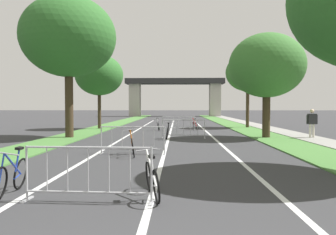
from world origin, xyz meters
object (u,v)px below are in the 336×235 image
object	(u,v)px
tree_right_cypress_far	(267,66)
bicycle_silver_2	(158,125)
tree_left_pine_near	(99,75)
crowd_barrier_third	(183,129)
bicycle_blue_0	(11,177)
crowd_barrier_fourth	(179,123)
bicycle_red_4	(195,125)
bicycle_orange_3	(132,145)
pedestrian_in_red_jacket	(312,121)
tree_right_oak_near	(248,73)
crowd_barrier_second	(133,140)
bicycle_black_1	(167,132)
bicycle_white_5	(152,179)
tree_left_oak_mid	(68,37)
crowd_barrier_nearest	(88,174)

from	to	relation	value
tree_right_cypress_far	bicycle_silver_2	world-z (taller)	tree_right_cypress_far
tree_left_pine_near	tree_right_cypress_far	world-z (taller)	tree_right_cypress_far
crowd_barrier_third	bicycle_blue_0	size ratio (longest dim) A/B	1.44
crowd_barrier_fourth	bicycle_blue_0	distance (m)	18.98
crowd_barrier_third	bicycle_silver_2	size ratio (longest dim) A/B	1.46
crowd_barrier_fourth	bicycle_silver_2	world-z (taller)	crowd_barrier_fourth
crowd_barrier_third	bicycle_red_4	size ratio (longest dim) A/B	1.44
tree_right_cypress_far	bicycle_blue_0	distance (m)	15.52
tree_left_pine_near	bicycle_orange_3	size ratio (longest dim) A/B	3.43
tree_right_cypress_far	pedestrian_in_red_jacket	bearing A→B (deg)	-10.66
tree_right_oak_near	crowd_barrier_second	bearing A→B (deg)	-115.69
bicycle_black_1	bicycle_silver_2	xyz separation A→B (m)	(-0.88, 6.38, 0.01)
bicycle_blue_0	bicycle_red_4	world-z (taller)	bicycle_blue_0
bicycle_white_5	tree_left_pine_near	bearing A→B (deg)	92.76
tree_left_oak_mid	bicycle_orange_3	world-z (taller)	tree_left_oak_mid
tree_right_oak_near	bicycle_black_1	bearing A→B (deg)	-123.29
tree_right_cypress_far	crowd_barrier_fourth	distance (m)	8.64
tree_left_pine_near	crowd_barrier_second	world-z (taller)	tree_left_pine_near
tree_right_oak_near	pedestrian_in_red_jacket	bearing A→B (deg)	-80.77
crowd_barrier_third	tree_left_pine_near	bearing A→B (deg)	131.26
bicycle_blue_0	bicycle_red_4	distance (m)	19.67
crowd_barrier_nearest	crowd_barrier_third	world-z (taller)	same
tree_left_pine_near	bicycle_silver_2	bearing A→B (deg)	-17.11
tree_left_oak_mid	tree_left_pine_near	xyz separation A→B (m)	(-0.03, 7.47, -1.45)
crowd_barrier_fourth	bicycle_blue_0	size ratio (longest dim) A/B	1.45
crowd_barrier_third	pedestrian_in_red_jacket	xyz separation A→B (m)	(7.08, -0.24, 0.48)
crowd_barrier_second	pedestrian_in_red_jacket	bearing A→B (deg)	33.88
tree_right_cypress_far	crowd_barrier_fourth	bearing A→B (deg)	128.80
bicycle_red_4	bicycle_white_5	world-z (taller)	bicycle_red_4
bicycle_blue_0	crowd_barrier_fourth	bearing A→B (deg)	-104.47
tree_right_cypress_far	bicycle_red_4	size ratio (longest dim) A/B	3.45
tree_left_pine_near	tree_right_cypress_far	distance (m)	13.31
tree_left_pine_near	crowd_barrier_second	size ratio (longest dim) A/B	2.37
crowd_barrier_fourth	bicycle_orange_3	distance (m)	13.20
tree_left_oak_mid	crowd_barrier_nearest	distance (m)	14.37
bicycle_silver_2	bicycle_white_5	bearing A→B (deg)	91.95
crowd_barrier_third	bicycle_orange_3	xyz separation A→B (m)	(-1.98, -6.74, -0.13)
crowd_barrier_third	tree_right_oak_near	bearing A→B (deg)	59.38
bicycle_black_1	bicycle_orange_3	world-z (taller)	bicycle_orange_3
bicycle_silver_2	crowd_barrier_fourth	bearing A→B (deg)	-166.34
tree_left_pine_near	tree_right_oak_near	size ratio (longest dim) A/B	0.95
crowd_barrier_fourth	bicycle_white_5	bearing A→B (deg)	-91.80
crowd_barrier_third	bicycle_black_1	distance (m)	0.99
tree_left_pine_near	crowd_barrier_second	bearing A→B (deg)	-71.95
tree_right_oak_near	tree_right_cypress_far	bearing A→B (deg)	-95.21
tree_left_oak_mid	bicycle_black_1	bearing A→B (deg)	-3.69
bicycle_black_1	bicycle_blue_0	bearing A→B (deg)	-102.54
bicycle_red_4	tree_right_oak_near	bearing A→B (deg)	20.68
tree_left_pine_near	bicycle_black_1	size ratio (longest dim) A/B	3.31
bicycle_orange_3	bicycle_red_4	xyz separation A→B (m)	(3.00, 13.52, -0.03)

